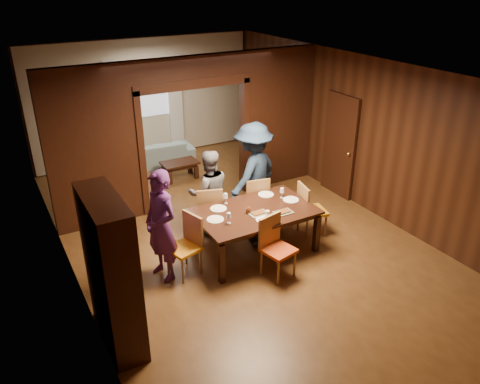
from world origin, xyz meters
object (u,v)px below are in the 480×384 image
sofa (151,154)px  chair_near (279,248)px  chair_left (184,247)px  dining_table (255,231)px  person_purple (161,226)px  person_grey (209,193)px  chair_right (313,209)px  chair_far_l (209,210)px  person_navy (253,173)px  hutch (112,273)px  coffee_table (180,170)px  chair_far_r (254,200)px

sofa → chair_near: 5.23m
sofa → chair_left: bearing=81.0°
sofa → dining_table: 4.45m
person_purple → chair_left: size_ratio=1.80×
person_purple → chair_left: bearing=54.8°
person_grey → chair_right: person_grey is taller
chair_left → chair_near: size_ratio=1.00×
dining_table → chair_far_l: bearing=116.9°
dining_table → chair_far_l: size_ratio=1.99×
person_navy → hutch: size_ratio=0.95×
hutch → coffee_table: bearing=58.3°
person_grey → sofa: 3.55m
chair_far_l → chair_near: same height
sofa → chair_far_l: (-0.22, -3.60, 0.19)m
person_navy → hutch: (-3.10, -1.85, 0.05)m
chair_left → chair_near: same height
dining_table → chair_right: bearing=-1.2°
chair_right → chair_near: same height
chair_left → chair_far_r: size_ratio=1.00×
dining_table → chair_far_l: chair_far_l is taller
chair_left → chair_far_r: bearing=99.3°
person_navy → coffee_table: 2.60m
person_purple → coffee_table: (1.67, 3.32, -0.67)m
sofa → chair_far_l: chair_far_l is taller
chair_right → chair_far_l: bearing=73.8°
chair_far_r → hutch: hutch is taller
person_navy → hutch: hutch is taller
chair_far_l → person_purple: bearing=53.2°
person_purple → chair_far_r: (2.04, 0.72, -0.39)m
person_grey → chair_far_r: bearing=-177.6°
coffee_table → chair_near: chair_near is taller
chair_right → hutch: (-3.74, -0.88, 0.52)m
person_navy → coffee_table: person_navy is taller
person_purple → coffee_table: person_purple is taller
chair_far_l → chair_near: (0.37, -1.62, 0.00)m
sofa → chair_far_r: chair_far_r is taller
chair_left → chair_right: (2.46, 0.00, 0.00)m
chair_far_l → chair_right: bearing=171.2°
chair_far_l → person_navy: bearing=-154.3°
person_grey → hutch: size_ratio=0.78×
chair_near → sofa: bearing=79.3°
chair_far_l → chair_far_r: 0.90m
chair_far_r → hutch: size_ratio=0.48×
person_grey → chair_far_r: person_grey is taller
person_navy → chair_far_l: size_ratio=1.95×
hutch → chair_left: bearing=34.4°
chair_left → chair_near: bearing=42.4°
person_purple → sofa: (1.36, 4.37, -0.58)m
sofa → chair_near: chair_near is taller
chair_near → hutch: bearing=170.4°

